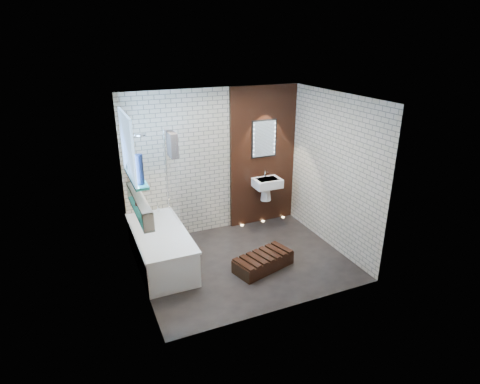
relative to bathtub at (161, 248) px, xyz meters
name	(u,v)px	position (x,y,z in m)	size (l,w,h in m)	color
ground	(244,261)	(1.22, -0.45, -0.29)	(3.20, 3.20, 0.00)	black
room_shell	(244,186)	(1.22, -0.45, 1.01)	(3.24, 3.20, 2.60)	#B1A78C
walnut_panel	(263,157)	(2.17, 0.82, 1.01)	(1.30, 0.06, 2.60)	black
clerestory_window	(129,153)	(-0.34, -0.10, 1.61)	(0.18, 1.00, 0.94)	#7FADE0
display_niche	(139,205)	(-0.31, -0.30, 0.91)	(0.14, 1.30, 0.26)	teal
bathtub	(161,248)	(0.00, 0.00, 0.00)	(0.79, 1.74, 0.70)	white
bath_screen	(172,177)	(0.35, 0.44, 0.99)	(0.01, 0.78, 1.40)	white
towel	(172,145)	(0.35, 0.28, 1.56)	(0.11, 0.29, 0.38)	black
shower_head	(140,135)	(-0.08, 0.50, 1.71)	(0.18, 0.18, 0.02)	silver
washbasin	(267,186)	(2.17, 0.62, 0.50)	(0.50, 0.36, 0.58)	white
led_mirror	(264,139)	(2.17, 0.78, 1.36)	(0.50, 0.02, 0.70)	black
walnut_step	(263,262)	(1.42, -0.75, -0.19)	(0.94, 0.42, 0.21)	black
niche_bottles	(141,210)	(-0.31, -0.42, 0.87)	(0.06, 0.64, 0.13)	#995F17
sill_vases	(136,167)	(-0.28, -0.08, 1.39)	(0.22, 0.65, 0.41)	white
floor_uplights	(263,221)	(2.17, 0.75, -0.29)	(0.96, 0.06, 0.01)	#FFD899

